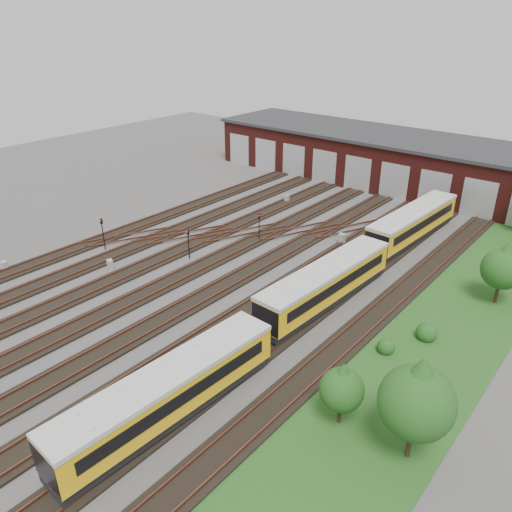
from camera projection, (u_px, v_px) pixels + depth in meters
The scene contains 19 objects.
ground at pixel (165, 301), 39.70m from camera, with size 120.00×120.00×0.00m, color #454240.
track_network at pixel (169, 296), 40.15m from camera, with size 30.40×70.00×0.33m.
maintenance_shed at pixel (394, 159), 65.93m from camera, with size 51.00×12.50×6.35m.
grass_verge at pixel (448, 333), 35.70m from camera, with size 8.00×55.00×0.05m, color #1D4A18.
metro_train at pixel (326, 284), 38.52m from camera, with size 3.24×46.37×2.95m.
signal_mast_0 at pixel (103, 230), 47.49m from camera, with size 0.26×0.25×3.19m.
signal_mast_1 at pixel (188, 240), 45.75m from camera, with size 0.26×0.24×2.91m.
signal_mast_2 at pixel (259, 224), 49.56m from camera, with size 0.26×0.25×2.82m.
signal_mast_3 at pixel (290, 291), 37.51m from camera, with size 0.24×0.23×2.93m.
relay_cabinet_0 at pixel (4, 266), 44.24m from camera, with size 0.53×0.44×0.88m, color #A2A4A7.
relay_cabinet_1 at pixel (287, 198), 60.34m from camera, with size 0.53×0.44×0.88m, color #A2A4A7.
relay_cabinet_2 at pixel (110, 265), 44.41m from camera, with size 0.56×0.47×0.94m, color #A2A4A7.
relay_cabinet_3 at pixel (342, 239), 49.42m from camera, with size 0.62×0.52×1.04m, color #A2A4A7.
relay_cabinet_4 at pixel (303, 280), 41.90m from camera, with size 0.53×0.44×0.88m, color #A2A4A7.
tree_1 at pixel (504, 264), 37.97m from camera, with size 3.21×3.21×5.32m.
tree_3 at pixel (342, 385), 26.82m from camera, with size 2.47×2.47×4.10m.
tree_4 at pixel (418, 395), 24.06m from camera, with size 3.81×3.81×6.31m.
bush_0 at pixel (386, 345), 33.49m from camera, with size 1.19×1.19×1.19m, color #164212.
bush_1 at pixel (427, 330), 34.80m from camera, with size 1.47×1.47×1.47m, color #164212.
Camera 1 is at (27.34, -21.60, 20.67)m, focal length 35.00 mm.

